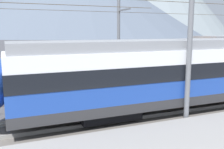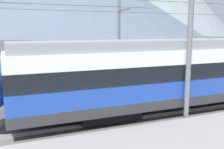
{
  "view_description": "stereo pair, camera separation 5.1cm",
  "coord_description": "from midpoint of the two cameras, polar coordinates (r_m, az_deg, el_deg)",
  "views": [
    {
      "loc": [
        1.69,
        -10.09,
        4.31
      ],
      "look_at": [
        7.54,
        4.03,
        1.71
      ],
      "focal_mm": 41.59,
      "sensor_mm": 36.0,
      "label": 1
    },
    {
      "loc": [
        1.74,
        -10.11,
        4.31
      ],
      "look_at": [
        7.54,
        4.03,
        1.71
      ],
      "focal_mm": 41.59,
      "sensor_mm": 36.0,
      "label": 2
    }
  ],
  "objects": [
    {
      "name": "catenary_mast_mid",
      "position": [
        12.38,
        16.56,
        8.41
      ],
      "size": [
        41.16,
        1.92,
        7.93
      ],
      "color": "slate",
      "rests_on": "ground"
    },
    {
      "name": "catenary_mast_far_side",
      "position": [
        20.67,
        1.73,
        8.32
      ],
      "size": [
        41.16,
        2.22,
        7.25
      ],
      "color": "slate",
      "rests_on": "ground"
    },
    {
      "name": "train_near_platform",
      "position": [
        15.71,
        21.61,
        1.33
      ],
      "size": [
        24.62,
        2.93,
        4.27
      ],
      "color": "#2D2D30",
      "rests_on": "track_near"
    }
  ]
}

